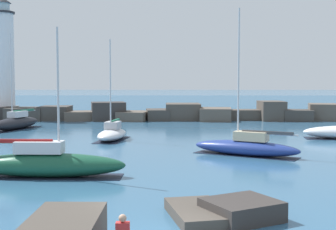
% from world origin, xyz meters
% --- Properties ---
extents(open_sea_beyond, '(400.00, 116.00, 0.01)m').
position_xyz_m(open_sea_beyond, '(0.00, 108.11, 0.00)').
color(open_sea_beyond, '#235175').
rests_on(open_sea_beyond, ground).
extents(breakwater_jetty, '(56.12, 7.01, 2.56)m').
position_xyz_m(breakwater_jetty, '(0.61, 48.08, 0.96)').
color(breakwater_jetty, '#4C443D').
rests_on(breakwater_jetty, ground).
extents(lighthouse, '(3.89, 3.89, 16.67)m').
position_xyz_m(lighthouse, '(-23.26, 49.49, 7.39)').
color(lighthouse, gray).
rests_on(lighthouse, ground).
extents(sailboat_moored_0, '(8.41, 1.92, 7.97)m').
position_xyz_m(sailboat_moored_0, '(-6.48, 10.37, 0.73)').
color(sailboat_moored_0, '#195138').
rests_on(sailboat_moored_0, ground).
extents(sailboat_moored_1, '(7.53, 5.20, 10.14)m').
position_xyz_m(sailboat_moored_1, '(5.29, 17.95, 0.64)').
color(sailboat_moored_1, navy).
rests_on(sailboat_moored_1, ground).
extents(sailboat_moored_2, '(3.82, 8.46, 10.18)m').
position_xyz_m(sailboat_moored_2, '(-16.86, 35.54, 0.74)').
color(sailboat_moored_2, black).
rests_on(sailboat_moored_2, ground).
extents(sailboat_moored_3, '(2.75, 5.97, 8.77)m').
position_xyz_m(sailboat_moored_3, '(-5.20, 26.42, 0.59)').
color(sailboat_moored_3, white).
rests_on(sailboat_moored_3, ground).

